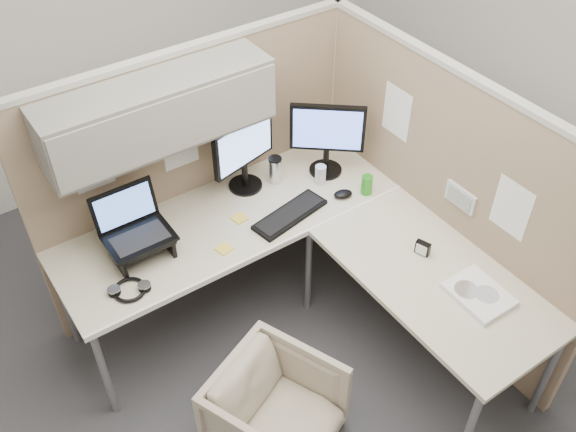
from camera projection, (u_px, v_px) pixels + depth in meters
ground at (298, 351)px, 3.83m from camera, size 4.50×4.50×0.00m
partition_back at (181, 146)px, 3.51m from camera, size 2.00×0.36×1.63m
partition_right at (436, 197)px, 3.62m from camera, size 0.07×2.03×1.63m
desk at (305, 249)px, 3.50m from camera, size 2.00×1.98×0.73m
office_chair at (276, 409)px, 3.22m from camera, size 0.72×0.70×0.58m
monitor_left at (244, 149)px, 3.65m from camera, size 0.44×0.20×0.47m
monitor_right at (327, 134)px, 3.76m from camera, size 0.36×0.31×0.47m
laptop_station at (137, 234)px, 3.32m from camera, size 0.34×0.30×0.36m
keyboard at (290, 215)px, 3.62m from camera, size 0.48×0.24×0.02m
mouse at (343, 194)px, 3.75m from camera, size 0.13×0.10×0.04m
travel_mug at (275, 170)px, 3.81m from camera, size 0.08×0.08×0.17m
soda_can_green at (367, 185)px, 3.75m from camera, size 0.07×0.07×0.12m
soda_can_silver at (320, 175)px, 3.82m from camera, size 0.07×0.07×0.12m
sticky_note_d at (240, 218)px, 3.61m from camera, size 0.09×0.09×0.01m
sticky_note_a at (224, 249)px, 3.43m from camera, size 0.09×0.09×0.01m
headphones at (130, 290)px, 3.20m from camera, size 0.22×0.22×0.03m
paper_stack at (479, 294)px, 3.18m from camera, size 0.25×0.31×0.03m
desk_clock at (423, 248)px, 3.39m from camera, size 0.06×0.08×0.08m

